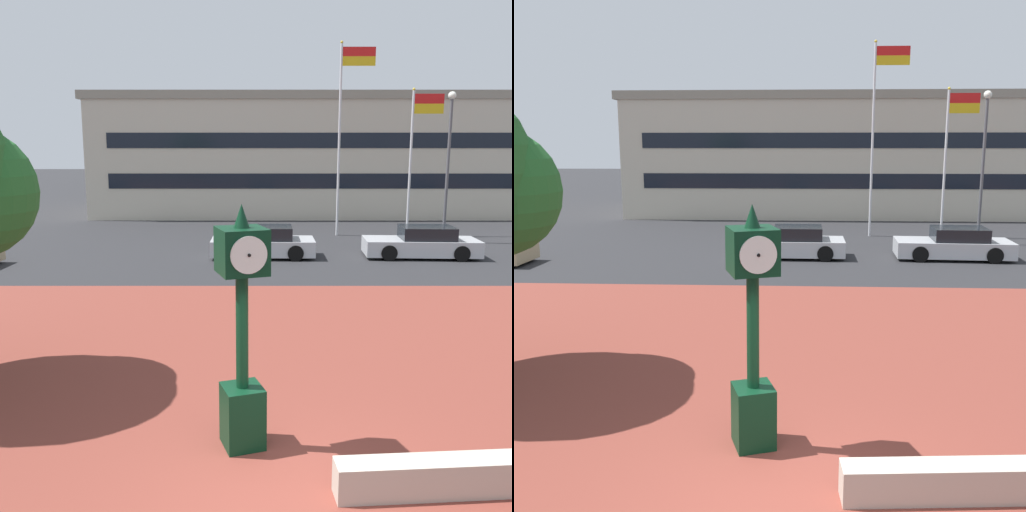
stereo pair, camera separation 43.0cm
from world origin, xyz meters
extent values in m
plane|color=#262628|center=(0.00, 0.00, 0.00)|extent=(200.00, 200.00, 0.00)
cube|color=brown|center=(0.00, 3.84, 0.00)|extent=(44.00, 15.68, 0.01)
cube|color=#ADA393|center=(2.14, 0.33, 0.25)|extent=(3.22, 0.64, 0.50)
cube|color=black|center=(-0.70, 1.58, 0.48)|extent=(0.74, 0.74, 0.97)
cylinder|color=black|center=(-0.70, 1.58, 1.85)|extent=(0.19, 0.19, 1.77)
cube|color=black|center=(-0.70, 1.58, 3.07)|extent=(0.85, 0.85, 0.67)
cylinder|color=white|center=(-0.81, 1.91, 3.07)|extent=(0.52, 0.19, 0.54)
sphere|color=black|center=(-0.82, 1.93, 3.07)|extent=(0.05, 0.05, 0.05)
cylinder|color=white|center=(-0.59, 1.24, 3.07)|extent=(0.52, 0.19, 0.54)
sphere|color=black|center=(-0.59, 1.22, 3.07)|extent=(0.05, 0.05, 0.05)
cone|color=black|center=(-0.70, 1.58, 3.58)|extent=(0.24, 0.24, 0.35)
cube|color=#B7BABF|center=(-0.21, 16.60, 0.44)|extent=(4.23, 1.85, 0.64)
cube|color=black|center=(0.00, 16.60, 1.00)|extent=(1.96, 1.57, 0.56)
cylinder|color=black|center=(-1.53, 15.77, 0.32)|extent=(0.64, 0.23, 0.64)
cylinder|color=black|center=(-1.51, 17.46, 0.32)|extent=(0.64, 0.23, 0.64)
cylinder|color=black|center=(1.08, 15.74, 0.32)|extent=(0.64, 0.23, 0.64)
cylinder|color=black|center=(1.10, 17.43, 0.32)|extent=(0.64, 0.23, 0.64)
cube|color=#B7BABF|center=(6.28, 16.58, 0.44)|extent=(4.68, 2.05, 0.64)
cube|color=black|center=(6.51, 16.56, 1.00)|extent=(2.19, 1.68, 0.56)
cylinder|color=black|center=(4.82, 15.79, 0.32)|extent=(0.65, 0.25, 0.64)
cylinder|color=black|center=(4.90, 17.50, 0.32)|extent=(0.65, 0.25, 0.64)
cylinder|color=black|center=(7.66, 15.65, 0.32)|extent=(0.65, 0.25, 0.64)
cylinder|color=black|center=(7.75, 17.36, 0.32)|extent=(0.65, 0.25, 0.64)
cylinder|color=silver|center=(3.63, 22.29, 4.66)|extent=(0.12, 0.12, 9.33)
sphere|color=gold|center=(3.63, 22.29, 9.39)|extent=(0.14, 0.14, 0.14)
cube|color=red|center=(4.49, 22.29, 8.96)|extent=(1.59, 0.02, 0.44)
cube|color=gold|center=(4.49, 22.29, 8.52)|extent=(1.59, 0.02, 0.44)
cylinder|color=silver|center=(7.21, 22.29, 3.57)|extent=(0.12, 0.12, 7.15)
sphere|color=gold|center=(7.21, 22.29, 7.21)|extent=(0.14, 0.14, 0.14)
cube|color=red|center=(8.00, 22.29, 6.76)|extent=(1.45, 0.02, 0.47)
cube|color=gold|center=(8.00, 22.29, 6.28)|extent=(1.45, 0.02, 0.47)
cube|color=beige|center=(3.22, 33.21, 3.59)|extent=(27.96, 10.48, 7.19)
cube|color=gray|center=(3.22, 33.21, 7.44)|extent=(28.52, 10.69, 0.50)
cube|color=black|center=(3.22, 27.95, 2.40)|extent=(25.17, 0.04, 0.90)
cube|color=black|center=(3.22, 27.95, 4.79)|extent=(25.17, 0.04, 0.90)
cylinder|color=#4C4C51|center=(8.39, 20.17, 3.29)|extent=(0.14, 0.14, 6.59)
sphere|color=white|center=(8.39, 20.17, 6.74)|extent=(0.36, 0.36, 0.36)
camera|label=1|loc=(-0.49, -6.56, 4.60)|focal=40.11mm
camera|label=2|loc=(-0.06, -6.55, 4.60)|focal=40.11mm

